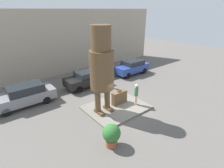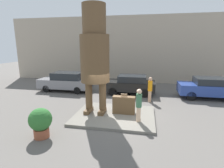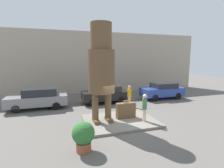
# 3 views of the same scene
# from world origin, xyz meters

# --- Properties ---
(ground_plane) EXTENTS (60.00, 60.00, 0.00)m
(ground_plane) POSITION_xyz_m (0.00, 0.00, 0.00)
(ground_plane) COLOR #605B56
(pedestal) EXTENTS (4.50, 3.57, 0.14)m
(pedestal) POSITION_xyz_m (0.00, 0.00, 0.07)
(pedestal) COLOR slate
(pedestal) RESTS_ON ground_plane
(building_backdrop) EXTENTS (28.00, 0.60, 7.07)m
(building_backdrop) POSITION_xyz_m (0.00, 10.10, 3.54)
(building_backdrop) COLOR tan
(building_backdrop) RESTS_ON ground_plane
(statue_figure) EXTENTS (1.63, 1.63, 6.03)m
(statue_figure) POSITION_xyz_m (-1.16, 0.17, 3.67)
(statue_figure) COLOR brown
(statue_figure) RESTS_ON pedestal
(giant_suitcase) EXTENTS (1.28, 0.40, 1.19)m
(giant_suitcase) POSITION_xyz_m (0.50, 0.24, 0.66)
(giant_suitcase) COLOR brown
(giant_suitcase) RESTS_ON pedestal
(tourist) EXTENTS (0.30, 0.30, 1.74)m
(tourist) POSITION_xyz_m (1.39, -0.69, 1.09)
(tourist) COLOR beige
(tourist) RESTS_ON pedestal
(parked_car_grey) EXTENTS (4.66, 1.87, 1.68)m
(parked_car_grey) POSITION_xyz_m (-5.29, 4.90, 0.87)
(parked_car_grey) COLOR gray
(parked_car_grey) RESTS_ON ground_plane
(parked_car_black) EXTENTS (4.13, 1.87, 1.58)m
(parked_car_black) POSITION_xyz_m (0.42, 5.00, 0.85)
(parked_car_black) COLOR black
(parked_car_black) RESTS_ON ground_plane
(parked_car_blue) EXTENTS (4.21, 1.86, 1.62)m
(parked_car_blue) POSITION_xyz_m (6.39, 4.86, 0.87)
(parked_car_blue) COLOR #284293
(parked_car_blue) RESTS_ON ground_plane
(planter_pot) EXTENTS (1.01, 1.01, 1.35)m
(planter_pot) POSITION_xyz_m (-2.79, -2.90, 0.75)
(planter_pot) COLOR brown
(planter_pot) RESTS_ON ground_plane
(worker_hivis) EXTENTS (0.31, 0.31, 1.82)m
(worker_hivis) POSITION_xyz_m (2.01, 3.12, 1.00)
(worker_hivis) COLOR tan
(worker_hivis) RESTS_ON ground_plane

